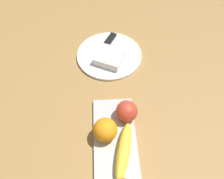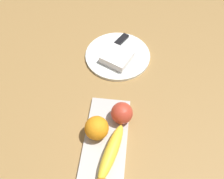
% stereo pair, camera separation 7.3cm
% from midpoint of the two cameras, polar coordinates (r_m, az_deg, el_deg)
% --- Properties ---
extents(ground_plane, '(2.40, 2.40, 0.00)m').
position_cam_midpoint_polar(ground_plane, '(0.69, -2.85, -13.46)').
color(ground_plane, olive).
extents(fruit_tray, '(0.34, 0.13, 0.01)m').
position_cam_midpoint_polar(fruit_tray, '(0.68, -2.26, -15.17)').
color(fruit_tray, '#BCB9B6').
rests_on(fruit_tray, ground_plane).
extents(apple, '(0.07, 0.07, 0.07)m').
position_cam_midpoint_polar(apple, '(0.68, 0.66, -5.70)').
color(apple, '#BE3C2A').
rests_on(apple, fruit_tray).
extents(banana, '(0.18, 0.08, 0.04)m').
position_cam_midpoint_polar(banana, '(0.65, -0.35, -15.39)').
color(banana, yellow).
rests_on(banana, fruit_tray).
extents(orange_near_banana, '(0.07, 0.07, 0.07)m').
position_cam_midpoint_polar(orange_near_banana, '(0.66, -4.94, -10.30)').
color(orange_near_banana, orange).
rests_on(orange_near_banana, fruit_tray).
extents(dinner_plate, '(0.25, 0.25, 0.01)m').
position_cam_midpoint_polar(dinner_plate, '(0.88, -3.10, 8.48)').
color(dinner_plate, white).
rests_on(dinner_plate, ground_plane).
extents(folded_napkin, '(0.13, 0.13, 0.03)m').
position_cam_midpoint_polar(folded_napkin, '(0.84, -3.11, 7.93)').
color(folded_napkin, white).
rests_on(folded_napkin, dinner_plate).
extents(knife, '(0.17, 0.11, 0.01)m').
position_cam_midpoint_polar(knife, '(0.91, -3.56, 11.33)').
color(knife, silver).
rests_on(knife, dinner_plate).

